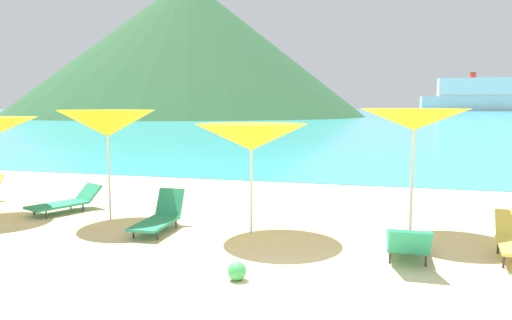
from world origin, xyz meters
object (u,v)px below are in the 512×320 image
(umbrella_3, at_px, (251,137))
(cruise_ship, at_px, (489,96))
(beach_ball, at_px, (237,271))
(lounge_chair_3, at_px, (66,202))
(umbrella_2, at_px, (107,123))
(umbrella_4, at_px, (414,120))
(lounge_chair_7, at_px, (407,242))
(lounge_chair_5, at_px, (160,217))

(umbrella_3, relative_size, cruise_ship, 0.03)
(beach_ball, xyz_separation_m, cruise_ship, (54.53, 266.40, 7.51))
(lounge_chair_3, relative_size, beach_ball, 6.57)
(umbrella_2, xyz_separation_m, lounge_chair_3, (-1.36, 0.37, -1.78))
(umbrella_2, distance_m, beach_ball, 4.87)
(umbrella_4, relative_size, cruise_ship, 0.03)
(lounge_chair_3, bearing_deg, cruise_ship, 100.34)
(lounge_chair_7, bearing_deg, beach_ball, 32.76)
(umbrella_4, height_order, lounge_chair_7, umbrella_4)
(umbrella_4, height_order, lounge_chair_3, umbrella_4)
(umbrella_2, xyz_separation_m, beach_ball, (3.62, -2.64, -1.89))
(umbrella_3, distance_m, lounge_chair_7, 3.23)
(umbrella_2, distance_m, umbrella_4, 6.05)
(umbrella_2, relative_size, umbrella_3, 1.01)
(beach_ball, bearing_deg, umbrella_3, 100.96)
(umbrella_3, xyz_separation_m, cruise_ship, (54.98, 264.07, 5.83))
(umbrella_4, relative_size, lounge_chair_7, 1.41)
(beach_ball, bearing_deg, umbrella_4, 52.72)
(umbrella_2, relative_size, lounge_chair_5, 1.53)
(lounge_chair_3, xyz_separation_m, lounge_chair_7, (7.26, -1.52, 0.06))
(beach_ball, height_order, cruise_ship, cruise_ship)
(umbrella_2, relative_size, lounge_chair_7, 1.39)
(lounge_chair_3, distance_m, beach_ball, 5.82)
(umbrella_2, xyz_separation_m, lounge_chair_5, (1.41, -0.54, -1.75))
(umbrella_4, height_order, lounge_chair_5, umbrella_4)
(lounge_chair_5, bearing_deg, cruise_ship, 75.91)
(lounge_chair_7, bearing_deg, umbrella_2, -11.49)
(cruise_ship, bearing_deg, umbrella_2, -105.56)
(umbrella_4, height_order, cruise_ship, cruise_ship)
(umbrella_3, xyz_separation_m, beach_ball, (0.45, -2.32, -1.68))
(lounge_chair_3, relative_size, lounge_chair_7, 1.03)
(umbrella_2, bearing_deg, umbrella_4, 4.91)
(umbrella_2, height_order, cruise_ship, cruise_ship)
(umbrella_2, bearing_deg, beach_ball, -36.15)
(umbrella_3, bearing_deg, cruise_ship, 78.24)
(cruise_ship, bearing_deg, beach_ball, -104.70)
(umbrella_4, xyz_separation_m, lounge_chair_3, (-7.39, -0.15, -1.89))
(umbrella_3, distance_m, lounge_chair_5, 2.35)
(umbrella_3, height_order, cruise_ship, cruise_ship)
(umbrella_4, bearing_deg, lounge_chair_5, -167.08)
(umbrella_3, bearing_deg, umbrella_4, 16.35)
(umbrella_2, height_order, beach_ball, umbrella_2)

